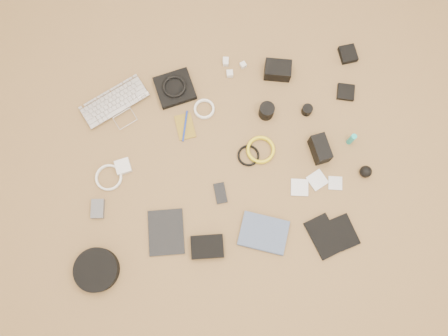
{
  "coord_description": "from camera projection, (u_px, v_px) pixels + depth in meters",
  "views": [
    {
      "loc": [
        -0.09,
        -0.49,
        2.04
      ],
      "look_at": [
        -0.01,
        -0.02,
        0.02
      ],
      "focal_mm": 35.0,
      "sensor_mm": 36.0,
      "label": 1
    }
  ],
  "objects": [
    {
      "name": "tablet",
      "position": [
        166.0,
        232.0,
        2.02
      ],
      "size": [
        0.18,
        0.22,
        0.01
      ],
      "primitive_type": "cube",
      "rotation": [
        0.0,
        0.0,
        -0.08
      ],
      "color": "black",
      "rests_on": "ground"
    },
    {
      "name": "headphones",
      "position": [
        174.0,
        86.0,
        2.14
      ],
      "size": [
        0.14,
        0.14,
        0.02
      ],
      "primitive_type": "torus",
      "rotation": [
        0.0,
        0.0,
        -0.25
      ],
      "color": "black",
      "rests_on": "headphone_pouch"
    },
    {
      "name": "battery_charger",
      "position": [
        98.0,
        209.0,
        2.03
      ],
      "size": [
        0.07,
        0.1,
        0.02
      ],
      "primitive_type": "cube",
      "rotation": [
        0.0,
        0.0,
        -0.14
      ],
      "color": "#525357",
      "rests_on": "ground"
    },
    {
      "name": "paperback",
      "position": [
        260.0,
        250.0,
        1.99
      ],
      "size": [
        0.26,
        0.23,
        0.02
      ],
      "primitive_type": "imported",
      "rotation": [
        0.0,
        0.0,
        1.18
      ],
      "color": "#455574",
      "rests_on": "ground"
    },
    {
      "name": "cable_yellow",
      "position": [
        260.0,
        150.0,
        2.1
      ],
      "size": [
        0.14,
        0.14,
        0.02
      ],
      "primitive_type": "torus",
      "rotation": [
        0.0,
        0.0,
        -0.01
      ],
      "color": "yellow",
      "rests_on": "ground"
    },
    {
      "name": "laptop",
      "position": [
        119.0,
        110.0,
        2.14
      ],
      "size": [
        0.4,
        0.35,
        0.03
      ],
      "primitive_type": "imported",
      "rotation": [
        0.0,
        0.0,
        0.42
      ],
      "color": "#B9B8BD",
      "rests_on": "ground"
    },
    {
      "name": "charger_b",
      "position": [
        226.0,
        61.0,
        2.2
      ],
      "size": [
        0.03,
        0.03,
        0.03
      ],
      "primitive_type": "cube",
      "rotation": [
        0.0,
        0.0,
        -0.22
      ],
      "color": "silver",
      "rests_on": "ground"
    },
    {
      "name": "notebook_black_a",
      "position": [
        324.0,
        236.0,
        2.01
      ],
      "size": [
        0.17,
        0.21,
        0.01
      ],
      "primitive_type": "cube",
      "rotation": [
        0.0,
        0.0,
        0.3
      ],
      "color": "black",
      "rests_on": "ground"
    },
    {
      "name": "flash",
      "position": [
        320.0,
        149.0,
        2.06
      ],
      "size": [
        0.09,
        0.14,
        0.1
      ],
      "primitive_type": "cube",
      "rotation": [
        0.0,
        0.0,
        0.13
      ],
      "color": "black",
      "rests_on": "ground"
    },
    {
      "name": "lens_pouch",
      "position": [
        348.0,
        54.0,
        2.21
      ],
      "size": [
        0.09,
        0.1,
        0.03
      ],
      "primitive_type": "cube",
      "rotation": [
        0.0,
        0.0,
        0.06
      ],
      "color": "black",
      "rests_on": "ground"
    },
    {
      "name": "phone",
      "position": [
        220.0,
        193.0,
        2.06
      ],
      "size": [
        0.06,
        0.1,
        0.01
      ],
      "primitive_type": "cube",
      "rotation": [
        0.0,
        0.0,
        0.04
      ],
      "color": "black",
      "rests_on": "ground"
    },
    {
      "name": "dslr_camera",
      "position": [
        278.0,
        70.0,
        2.17
      ],
      "size": [
        0.15,
        0.12,
        0.07
      ],
      "primitive_type": "cube",
      "rotation": [
        0.0,
        0.0,
        -0.25
      ],
      "color": "black",
      "rests_on": "ground"
    },
    {
      "name": "notebook_olive",
      "position": [
        185.0,
        127.0,
        2.13
      ],
      "size": [
        0.09,
        0.14,
        0.01
      ],
      "primitive_type": "cube",
      "rotation": [
        0.0,
        0.0,
        0.09
      ],
      "color": "olive",
      "rests_on": "ground"
    },
    {
      "name": "cable_black",
      "position": [
        248.0,
        156.0,
        2.1
      ],
      "size": [
        0.12,
        0.12,
        0.01
      ],
      "primitive_type": "torus",
      "rotation": [
        0.0,
        0.0,
        -0.19
      ],
      "color": "black",
      "rests_on": "ground"
    },
    {
      "name": "air_blower",
      "position": [
        366.0,
        172.0,
        2.06
      ],
      "size": [
        0.07,
        0.07,
        0.06
      ],
      "primitive_type": "sphere",
      "rotation": [
        0.0,
        0.0,
        -0.26
      ],
      "color": "black",
      "rests_on": "ground"
    },
    {
      "name": "drive_case",
      "position": [
        207.0,
        247.0,
        1.99
      ],
      "size": [
        0.16,
        0.12,
        0.04
      ],
      "primitive_type": "cube",
      "rotation": [
        0.0,
        0.0,
        -0.09
      ],
      "color": "black",
      "rests_on": "ground"
    },
    {
      "name": "filter_case_right",
      "position": [
        335.0,
        183.0,
        2.07
      ],
      "size": [
        0.08,
        0.08,
        0.01
      ],
      "primitive_type": "cube",
      "rotation": [
        0.0,
        0.0,
        -0.22
      ],
      "color": "silver",
      "rests_on": "ground"
    },
    {
      "name": "filter_case_mid",
      "position": [
        317.0,
        180.0,
        2.07
      ],
      "size": [
        0.1,
        0.1,
        0.01
      ],
      "primitive_type": "cube",
      "rotation": [
        0.0,
        0.0,
        0.42
      ],
      "color": "silver",
      "rests_on": "ground"
    },
    {
      "name": "headphone_pouch",
      "position": [
        175.0,
        88.0,
        2.17
      ],
      "size": [
        0.21,
        0.2,
        0.03
      ],
      "primitive_type": "cube",
      "rotation": [
        0.0,
        0.0,
        0.18
      ],
      "color": "black",
      "rests_on": "ground"
    },
    {
      "name": "card_reader",
      "position": [
        346.0,
        92.0,
        2.17
      ],
      "size": [
        0.1,
        0.1,
        0.02
      ],
      "primitive_type": "cube",
      "rotation": [
        0.0,
        0.0,
        -0.29
      ],
      "color": "black",
      "rests_on": "ground"
    },
    {
      "name": "lens_a",
      "position": [
        267.0,
        111.0,
        2.11
      ],
      "size": [
        0.09,
        0.09,
        0.08
      ],
      "primitive_type": "cylinder",
      "rotation": [
        0.0,
        0.0,
        -0.17
      ],
      "color": "black",
      "rests_on": "ground"
    },
    {
      "name": "notebook_black_b",
      "position": [
        344.0,
        232.0,
        2.01
      ],
      "size": [
        0.13,
        0.17,
        0.01
      ],
      "primitive_type": "cube",
      "rotation": [
        0.0,
        0.0,
        0.23
      ],
      "color": "black",
      "rests_on": "ground"
    },
    {
      "name": "pen_blue",
      "position": [
        185.0,
        126.0,
        2.13
      ],
      "size": [
        0.05,
        0.15,
        0.01
      ],
      "primitive_type": "cylinder",
      "rotation": [
        1.57,
        0.0,
        -0.27
      ],
      "color": "#132B9D",
      "rests_on": "notebook_olive"
    },
    {
      "name": "charger_d",
      "position": [
        230.0,
        74.0,
        2.19
      ],
      "size": [
        0.03,
        0.03,
        0.03
      ],
      "primitive_type": "cube",
      "rotation": [
        0.0,
        0.0,
        -0.07
      ],
      "color": "silver",
      "rests_on": "ground"
    },
    {
      "name": "power_brick",
      "position": [
        123.0,
        167.0,
        2.08
      ],
      "size": [
        0.08,
        0.08,
        0.03
      ],
      "primitive_type": "cube",
      "rotation": [
        0.0,
        0.0,
        0.16
      ],
      "color": "silver",
      "rests_on": "ground"
    },
    {
      "name": "cable_white_a",
      "position": [
        204.0,
        109.0,
        2.15
      ],
      "size": [
        0.14,
        0.14,
        0.01
      ],
      "primitive_type": "torus",
      "rotation": [
        0.0,
        0.0,
        -0.4
      ],
      "color": "white",
      "rests_on": "ground"
    },
    {
      "name": "room_shell",
      "position": [
        229.0,
        17.0,
        0.88
      ],
      "size": [
        4.04,
        4.04,
        2.58
      ],
      "color": "olive",
      "rests_on": "ground"
    },
    {
      "name": "charger_c",
      "position": [
        243.0,
        65.0,
        2.2
      ],
      "size": [
        0.04,
        0.04,
        0.03
      ],
      "primitive_type": "cube",
      "rotation": [
        0.0,
        0.0,
        0.36
      ],
      "color": "silver",
      "rests_on": "ground"
    },
    {
      "name": "lens_b",
      "position": [
        307.0,
        110.0,
        2.13
      ],
      "size": [
        0.06,
        0.06,
        0.05
      ],
      "primitive_type": "cylinder",
      "rotation": [
        0.0,
        0.0,
        0.32
      ],
      "color": "black",
      "rests_on": "ground"
    },
    {
      "name": "filter_case_left",
      "position": [
        299.0,
        187.0,
        2.06
      ],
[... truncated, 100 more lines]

